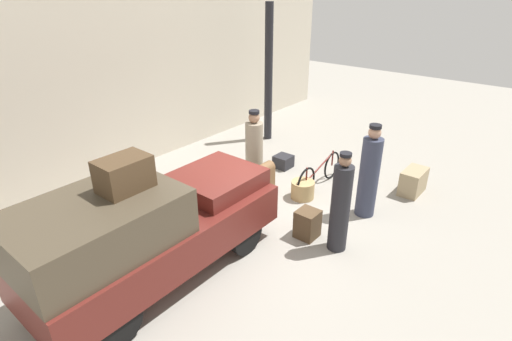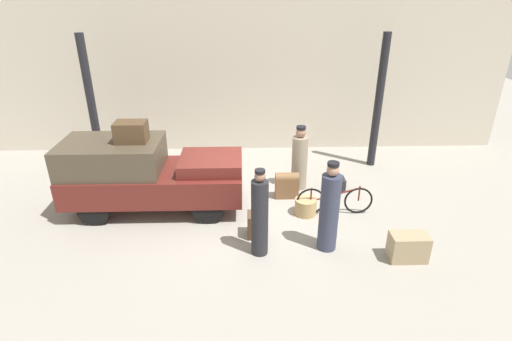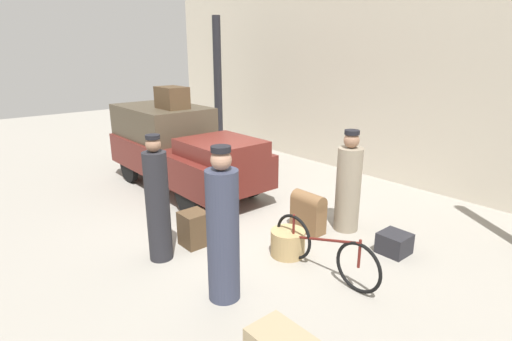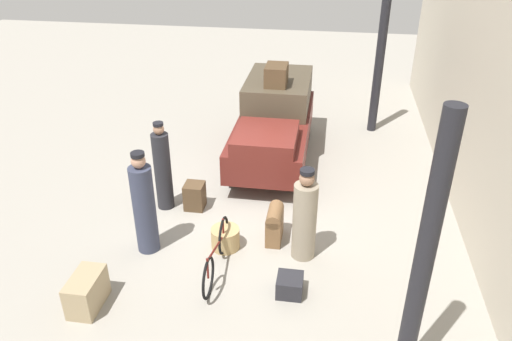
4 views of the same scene
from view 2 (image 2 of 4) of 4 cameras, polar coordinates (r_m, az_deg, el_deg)
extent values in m
plane|color=gray|center=(9.40, -1.19, -5.79)|extent=(30.00, 30.00, 0.00)
cube|color=beige|center=(12.42, -1.51, 13.06)|extent=(16.00, 0.15, 4.50)
cylinder|color=black|center=(11.82, -22.44, 8.66)|extent=(0.22, 0.22, 3.73)
cylinder|color=black|center=(11.68, 17.09, 9.26)|extent=(0.22, 0.22, 3.73)
cylinder|color=black|center=(10.11, -6.30, -1.40)|extent=(0.69, 0.12, 0.69)
cylinder|color=black|center=(8.84, -6.94, -5.53)|extent=(0.69, 0.12, 0.69)
cylinder|color=black|center=(10.60, -19.78, -1.51)|extent=(0.69, 0.12, 0.69)
cylinder|color=black|center=(9.41, -22.22, -5.39)|extent=(0.69, 0.12, 0.69)
cube|color=#591E19|center=(9.51, -14.16, -1.56)|extent=(4.00, 1.60, 0.64)
cube|color=#473D2D|center=(9.48, -19.89, 1.97)|extent=(2.20, 1.47, 0.68)
cube|color=#591E19|center=(9.12, -6.46, 1.11)|extent=(1.40, 1.25, 0.29)
torus|color=black|center=(9.45, 14.41, -4.18)|extent=(0.66, 0.04, 0.66)
torus|color=black|center=(9.21, 7.82, -4.38)|extent=(0.66, 0.04, 0.66)
cylinder|color=#591914|center=(9.23, 11.24, -3.41)|extent=(1.11, 0.04, 0.36)
cylinder|color=#591914|center=(9.13, 7.88, -3.45)|extent=(0.04, 0.04, 0.34)
cylinder|color=#591914|center=(9.36, 14.53, -3.19)|extent=(0.04, 0.04, 0.37)
cylinder|color=tan|center=(9.26, 7.08, -5.13)|extent=(0.50, 0.50, 0.38)
cylinder|color=gray|center=(10.23, 6.22, 1.10)|extent=(0.40, 0.40, 1.39)
sphere|color=#936B51|center=(9.93, 6.43, 5.42)|extent=(0.25, 0.25, 0.25)
cylinder|color=black|center=(9.89, 6.47, 6.11)|extent=(0.24, 0.24, 0.07)
cylinder|color=#232328|center=(7.63, 0.54, -6.84)|extent=(0.33, 0.33, 1.57)
sphere|color=#936B51|center=(7.20, 0.56, -0.84)|extent=(0.20, 0.20, 0.20)
cylinder|color=black|center=(7.16, 0.57, -0.09)|extent=(0.19, 0.19, 0.06)
cylinder|color=#33384C|center=(7.89, 10.40, -5.99)|extent=(0.38, 0.38, 1.60)
sphere|color=tan|center=(7.46, 10.93, 0.08)|extent=(0.24, 0.24, 0.24)
cylinder|color=black|center=(7.41, 11.01, 0.92)|extent=(0.22, 0.22, 0.06)
cube|color=#4C3823|center=(8.39, 0.08, -7.77)|extent=(0.38, 0.37, 0.53)
cube|color=brown|center=(9.89, 4.42, -2.44)|extent=(0.57, 0.27, 0.53)
cylinder|color=brown|center=(9.77, 4.47, -1.06)|extent=(0.57, 0.27, 0.27)
cube|color=#232328|center=(10.51, 11.41, -1.83)|extent=(0.41, 0.40, 0.31)
cube|color=#9E8966|center=(8.26, 20.91, -10.18)|extent=(0.71, 0.40, 0.54)
cube|color=#4C3823|center=(9.15, -17.41, 5.30)|extent=(0.68, 0.48, 0.45)
camera|label=1|loc=(6.42, -54.56, 9.82)|focal=28.00mm
camera|label=3|loc=(6.81, 46.01, 0.59)|focal=28.00mm
camera|label=4|loc=(12.61, 42.66, 21.70)|focal=35.00mm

